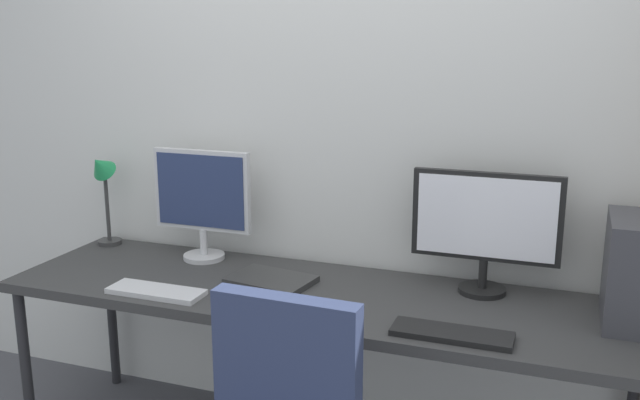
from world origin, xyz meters
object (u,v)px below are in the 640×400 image
Objects in this scene: desk_lamp at (102,182)px; computer_mouse at (255,305)px; desk at (316,303)px; monitor_left at (202,198)px; keyboard_left at (156,291)px; laptop_closed at (271,280)px; monitor_right at (486,224)px; pc_tower at (632,271)px; keyboard_right at (452,334)px.

computer_mouse is (0.98, -0.47, -0.29)m from desk_lamp.
desk_lamp is (-1.12, 0.23, 0.35)m from desk.
keyboard_left is (0.04, -0.44, -0.26)m from monitor_left.
monitor_right is at bearing 22.09° from laptop_closed.
monitor_right is 1.73× the size of laptop_closed.
keyboard_left is 3.90× the size of computer_mouse.
keyboard_left is at bearing -159.13° from monitor_right.
monitor_left is 1.20m from monitor_right.
keyboard_left is at bearing -84.83° from monitor_left.
monitor_left reaches higher than pc_tower.
keyboard_left is at bearing -157.67° from desk.
pc_tower is (0.50, -0.11, -0.09)m from monitor_right.
desk_lamp reaches higher than laptop_closed.
pc_tower is 0.98× the size of keyboard_left.
monitor_left is 1.29× the size of keyboard_left.
monitor_right is at bearing -0.52° from desk_lamp.
keyboard_left and keyboard_right have the same top height.
desk is at bearing 59.44° from computer_mouse.
monitor_right is at bearing 31.36° from computer_mouse.
monitor_right is 1.47× the size of keyboard_left.
monitor_left is at bearing 160.52° from desk.
laptop_closed is (-0.20, 0.03, 0.06)m from desk.
laptop_closed is (0.40, -0.18, -0.26)m from monitor_left.
desk_lamp is at bearing 164.78° from keyboard_right.
desk is 25.49× the size of computer_mouse.
laptop_closed reaches higher than desk.
keyboard_left is (-0.56, -0.23, 0.06)m from desk.
laptop_closed is at bearing 172.06° from desk.
monitor_right is 5.75× the size of computer_mouse.
computer_mouse is at bearing -1.31° from keyboard_left.
monitor_left is 0.51m from laptop_closed.
keyboard_right is at bearing -148.74° from pc_tower.
monitor_right is 0.52m from pc_tower.
computer_mouse is 0.30× the size of laptop_closed.
desk is 5.42× the size of desk_lamp.
computer_mouse is (-0.14, -0.24, 0.06)m from desk.
desk is 0.71m from monitor_left.
monitor_right reaches higher than desk_lamp.
pc_tower is (1.70, -0.11, -0.09)m from monitor_left.
pc_tower is 1.70m from keyboard_left.
keyboard_right reaches higher than desk.
monitor_left reaches higher than keyboard_left.
desk is at bearing 157.67° from keyboard_right.
desk is at bearing 22.33° from keyboard_left.
monitor_right is 1.27m from keyboard_left.
pc_tower is at bearing 31.26° from keyboard_right.
desk_lamp is 1.13m from computer_mouse.
desk is 0.61m from keyboard_left.
monitor_left is 0.87× the size of monitor_right.
monitor_left is 1.22× the size of keyboard_right.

